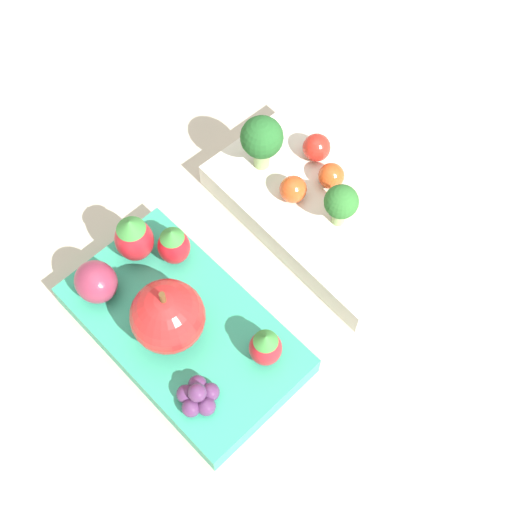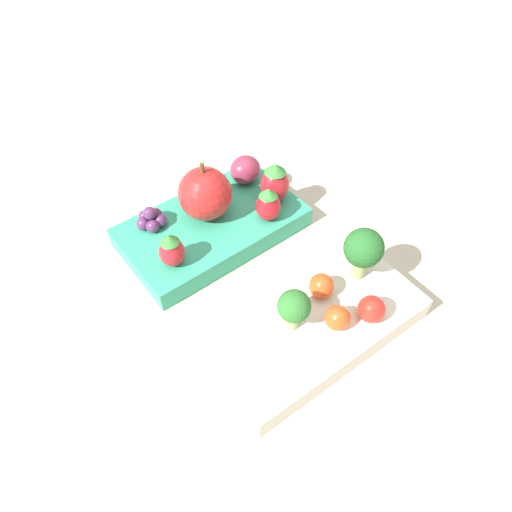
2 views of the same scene
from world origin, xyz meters
The scene contains 14 objects.
ground_plane centered at (0.00, 0.00, 0.00)m, with size 4.00×4.00×0.00m, color #BCB29E.
bento_box_savoury centered at (0.00, 0.08, 0.01)m, with size 0.21×0.12×0.03m.
bento_box_fruit centered at (0.01, -0.08, 0.01)m, with size 0.21×0.13×0.02m.
broccoli_floret_0 centered at (-0.07, 0.07, 0.06)m, with size 0.04×0.04×0.06m.
broccoli_floret_1 centered at (0.02, 0.08, 0.06)m, with size 0.03×0.03×0.05m.
cherry_tomato_0 centered at (-0.01, 0.10, 0.04)m, with size 0.02×0.02×0.02m.
cherry_tomato_1 centered at (-0.04, 0.11, 0.04)m, with size 0.03×0.03×0.03m.
cherry_tomato_2 centered at (-0.02, 0.07, 0.04)m, with size 0.02×0.02×0.02m.
apple centered at (0.01, -0.10, 0.05)m, with size 0.06×0.06×0.07m.
strawberry_0 centered at (-0.07, -0.07, 0.05)m, with size 0.03×0.03×0.05m.
strawberry_1 centered at (-0.04, -0.05, 0.04)m, with size 0.03×0.03×0.04m.
strawberry_2 centered at (0.08, -0.05, 0.04)m, with size 0.03×0.03×0.04m.
plum centered at (-0.06, -0.12, 0.04)m, with size 0.04×0.03×0.03m.
grape_cluster centered at (0.07, -0.11, 0.03)m, with size 0.03×0.03×0.03m.
Camera 1 is at (0.23, -0.19, 0.57)m, focal length 50.00 mm.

